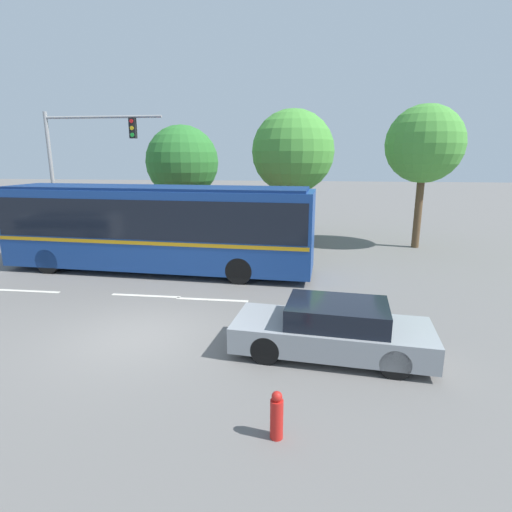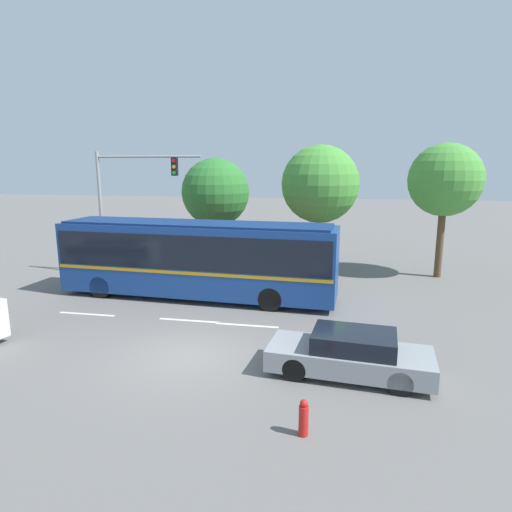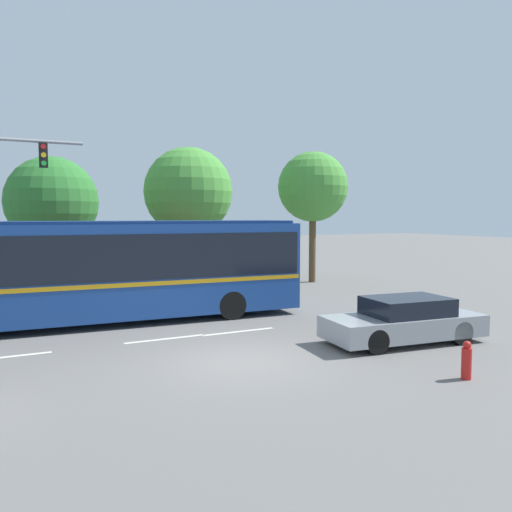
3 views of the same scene
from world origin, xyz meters
name	(u,v)px [view 1 (image 1 of 3)]	position (x,y,z in m)	size (l,w,h in m)	color
ground_plane	(137,336)	(0.00, 0.00, 0.00)	(140.00, 140.00, 0.00)	slate
city_bus	(156,224)	(-1.66, 6.06, 1.95)	(12.60, 3.14, 3.44)	navy
sedan_foreground	(333,330)	(5.01, -0.37, 0.62)	(4.74, 2.23, 1.30)	gray
traffic_light_pole	(77,160)	(-6.60, 9.18, 4.43)	(5.74, 0.24, 6.61)	gray
flowering_hedge	(213,233)	(-0.53, 10.99, 0.71)	(8.89, 1.06, 1.44)	#286028
street_tree_left	(182,162)	(-3.05, 14.30, 4.25)	(4.22, 4.22, 6.37)	brown
street_tree_centre	(293,152)	(3.43, 13.70, 4.83)	(4.52, 4.52, 7.10)	brown
street_tree_right	(424,145)	(9.91, 12.07, 5.14)	(3.77, 3.77, 7.06)	brown
fire_hydrant	(277,416)	(3.94, -3.50, 0.41)	(0.22, 0.22, 0.86)	red
lane_stripe_near	(27,291)	(-5.31, 2.98, 0.01)	(2.40, 0.16, 0.01)	silver
lane_stripe_mid	(146,296)	(-1.00, 3.03, 0.01)	(2.40, 0.16, 0.01)	silver
lane_stripe_far	(212,300)	(1.31, 2.93, 0.01)	(2.40, 0.16, 0.01)	silver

